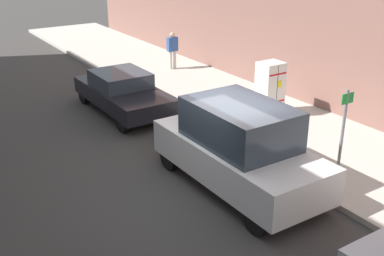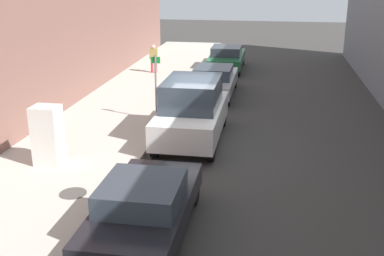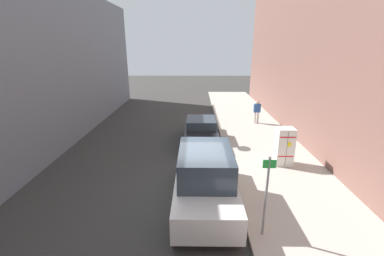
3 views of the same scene
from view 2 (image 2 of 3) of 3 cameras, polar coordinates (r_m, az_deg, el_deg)
ground_plane at (r=16.25m, az=1.57°, el=-1.98°), size 80.00×80.00×0.00m
sidewalk_slab at (r=17.18m, az=-11.55°, el=-0.95°), size 4.40×44.00×0.15m
discarded_refrigerator at (r=14.65m, az=-16.73°, el=-0.84°), size 0.78×0.68×1.76m
manhole_cover at (r=12.88m, az=-13.91°, el=-7.52°), size 0.70×0.70×0.02m
street_sign_post at (r=18.09m, az=-4.31°, el=5.23°), size 0.36×0.07×2.50m
pedestrian_standing_near at (r=26.74m, az=-4.57°, el=8.40°), size 0.44×0.22×1.54m
parked_sedan_dark at (r=10.72m, az=-5.67°, el=-9.25°), size 1.90×4.38×1.38m
parked_van_white at (r=16.36m, az=0.01°, el=2.09°), size 2.03×4.69×2.14m
parked_sedan_silver at (r=22.31m, az=2.61°, el=5.67°), size 1.87×4.65×1.41m
parked_sedan_green at (r=28.25m, az=4.14°, el=8.35°), size 1.86×4.69×1.39m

